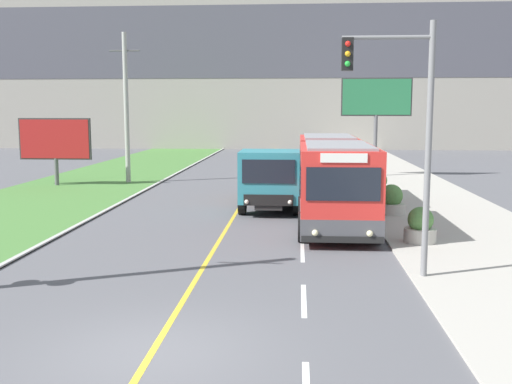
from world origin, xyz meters
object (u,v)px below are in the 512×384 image
Objects in this scene: traffic_light_mast at (405,119)px; planter_round_second at (391,201)px; planter_round_far at (364,174)px; planter_round_near at (420,227)px; planter_round_third at (378,185)px; city_bus at (332,177)px; dump_truck at (271,180)px; utility_pole_far at (126,108)px; billboard_large at (376,101)px; billboard_small at (55,140)px; car_distant at (311,158)px.

traffic_light_mast reaches higher than planter_round_second.
planter_round_second is 10.62m from planter_round_far.
traffic_light_mast reaches higher than planter_round_near.
planter_round_near is 0.95× the size of planter_round_third.
city_bus is 1.87× the size of dump_truck.
utility_pole_far is 17.66m from planter_round_second.
planter_round_third reaches higher than planter_round_near.
planter_round_near is 1.02× the size of planter_round_far.
city_bus is 1.99× the size of billboard_large.
planter_round_far is (13.93, 0.40, -3.85)m from utility_pole_far.
planter_round_third is (17.72, -3.25, -1.98)m from billboard_small.
utility_pole_far is 23.29m from traffic_light_mast.
dump_truck is 11.24m from traffic_light_mast.
city_bus reaches higher than planter_round_second.
utility_pole_far reaches higher than planter_round_near.
planter_round_far is at bearing 86.49° from traffic_light_mast.
car_distant is at bearing 96.45° from planter_round_near.
billboard_small is 17.85m from planter_round_far.
billboard_large is 5.72m from planter_round_far.
billboard_large is (3.95, -6.68, 4.14)m from car_distant.
billboard_large is 20.08m from planter_round_near.
planter_round_second is (2.85, -20.97, -0.08)m from car_distant.
dump_truck is 20.18m from car_distant.
planter_round_third is at bearing 89.85° from planter_round_near.
planter_round_near is at bearing -88.70° from planter_round_second.
traffic_light_mast is 23.71m from billboard_large.
dump_truck is 5.11m from planter_round_second.
billboard_large reaches higher than planter_round_near.
dump_truck is 1.04× the size of traffic_light_mast.
city_bus is 2.65m from planter_round_second.
traffic_light_mast is 5.33× the size of planter_round_second.
planter_round_third reaches higher than planter_round_far.
traffic_light_mast is (1.27, -9.07, 2.50)m from city_bus.
dump_truck is (-2.53, 1.14, -0.26)m from city_bus.
car_distant is 30.50m from traffic_light_mast.
utility_pole_far is at bearing 133.76° from dump_truck.
planter_round_far is at bearing 62.64° from dump_truck.
dump_truck is 5.84× the size of planter_round_near.
car_distant is 3.56× the size of planter_round_third.
car_distant is 21.16m from planter_round_second.
billboard_small reaches higher than planter_round_far.
traffic_light_mast is 24.29m from billboard_small.
car_distant is 3.81× the size of planter_round_far.
planter_round_third is 1.07× the size of planter_round_far.
planter_round_second is at bearing 5.27° from city_bus.
utility_pole_far is at bearing 143.66° from planter_round_second.
city_bus is 15.75m from utility_pole_far.
car_distant is 26.45m from planter_round_near.
dump_truck is at bearing 129.32° from planter_round_near.
dump_truck is at bearing 169.59° from planter_round_second.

